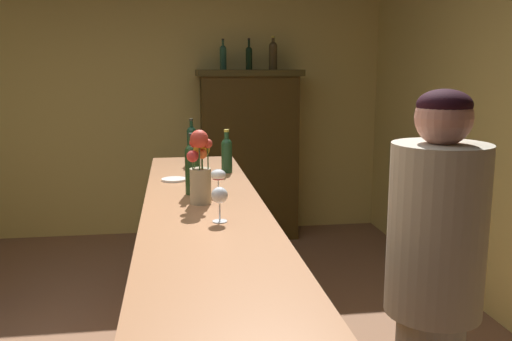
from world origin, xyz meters
name	(u,v)px	position (x,y,z in m)	size (l,w,h in m)	color
wall_back	(128,103)	(0.00, 3.00, 1.31)	(5.16, 0.12, 2.62)	tan
bar_counter	(207,306)	(0.57, -0.04, 0.50)	(0.58, 3.06, 1.00)	#A46F32
display_cabinet	(249,151)	(1.15, 2.68, 0.85)	(0.99, 0.45, 1.63)	#3C2A0D
wine_bottle_pinot	(227,153)	(0.76, 0.84, 1.12)	(0.07, 0.07, 0.27)	#1B3D21
wine_bottle_riesling	(192,143)	(0.56, 1.20, 1.14)	(0.06, 0.06, 0.31)	#14321E
wine_bottle_chardonnay	(192,167)	(0.53, 0.26, 1.15)	(0.07, 0.07, 0.32)	#1A3618
wine_glass_front	(220,197)	(0.62, -0.29, 1.11)	(0.07, 0.07, 0.15)	white
wine_glass_mid	(218,176)	(0.66, 0.22, 1.10)	(0.08, 0.08, 0.14)	white
flower_arrangement	(200,166)	(0.56, 0.04, 1.19)	(0.13, 0.14, 0.37)	tan
cheese_plate	(174,179)	(0.43, 0.63, 1.01)	(0.15, 0.15, 0.01)	white
display_bottle_left	(223,56)	(0.91, 2.68, 1.76)	(0.06, 0.06, 0.28)	#224731
display_bottle_midleft	(249,57)	(1.16, 2.68, 1.75)	(0.06, 0.06, 0.29)	black
display_bottle_center	(273,54)	(1.39, 2.68, 1.78)	(0.08, 0.08, 0.31)	#423319
bartender	(433,289)	(1.34, -0.83, 0.87)	(0.34, 0.34, 1.58)	gray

